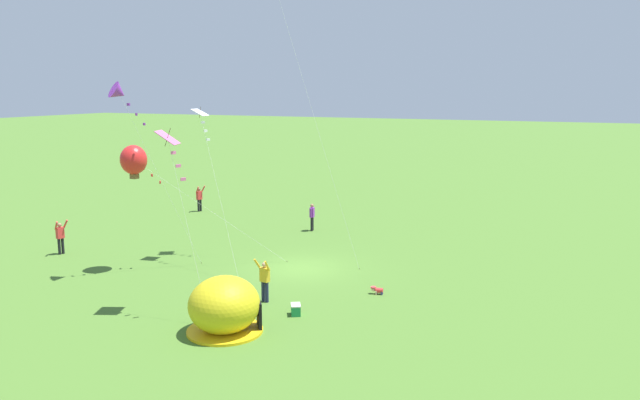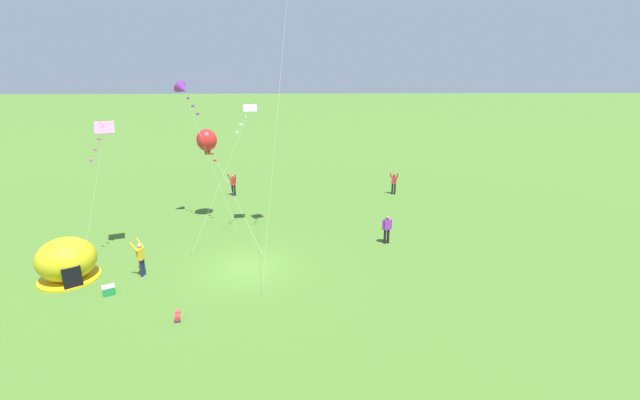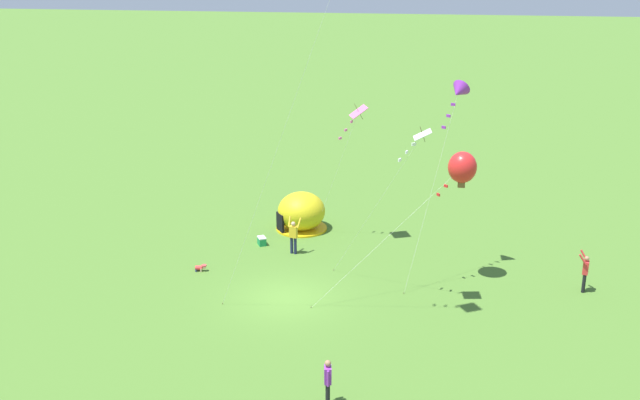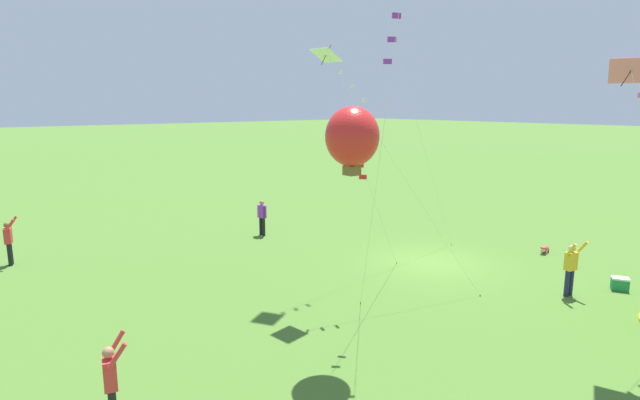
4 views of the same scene
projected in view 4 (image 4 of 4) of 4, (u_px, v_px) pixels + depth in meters
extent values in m
plane|color=#477028|center=(431.00, 262.00, 19.89)|extent=(300.00, 300.00, 0.00)
cube|color=#1E8C4C|center=(620.00, 285.00, 16.86)|extent=(0.63, 0.57, 0.38)
cube|color=white|center=(621.00, 278.00, 16.82)|extent=(0.64, 0.58, 0.06)
cylinder|color=red|center=(545.00, 249.00, 21.09)|extent=(0.27, 0.35, 0.22)
sphere|color=beige|center=(543.00, 250.00, 20.89)|extent=(0.19, 0.19, 0.19)
cylinder|color=#D83F3F|center=(543.00, 248.00, 20.87)|extent=(0.24, 0.24, 0.06)
cylinder|color=beige|center=(547.00, 252.00, 20.95)|extent=(0.07, 0.07, 0.17)
cylinder|color=beige|center=(542.00, 251.00, 21.08)|extent=(0.07, 0.07, 0.17)
cylinder|color=navy|center=(548.00, 251.00, 21.14)|extent=(0.09, 0.09, 0.13)
cylinder|color=navy|center=(544.00, 250.00, 21.25)|extent=(0.09, 0.09, 0.13)
cylinder|color=#1E2347|center=(571.00, 282.00, 16.38)|extent=(0.15, 0.15, 0.88)
cylinder|color=#1E2347|center=(567.00, 283.00, 16.29)|extent=(0.15, 0.15, 0.88)
cube|color=gold|center=(571.00, 261.00, 16.19)|extent=(0.31, 0.42, 0.60)
sphere|color=tan|center=(572.00, 248.00, 16.11)|extent=(0.22, 0.22, 0.22)
cylinder|color=gold|center=(582.00, 248.00, 16.09)|extent=(0.38, 0.10, 0.50)
cylinder|color=gold|center=(571.00, 250.00, 15.85)|extent=(0.39, 0.22, 0.50)
cylinder|color=black|center=(261.00, 226.00, 23.93)|extent=(0.15, 0.15, 0.88)
cylinder|color=black|center=(264.00, 227.00, 23.80)|extent=(0.15, 0.15, 0.88)
cube|color=purple|center=(262.00, 211.00, 23.73)|extent=(0.42, 0.30, 0.60)
sphere|color=#9E7051|center=(262.00, 203.00, 23.64)|extent=(0.22, 0.22, 0.22)
cylinder|color=purple|center=(258.00, 211.00, 23.89)|extent=(0.09, 0.09, 0.58)
cylinder|color=purple|center=(266.00, 212.00, 23.56)|extent=(0.09, 0.09, 0.58)
cylinder|color=black|center=(11.00, 253.00, 19.55)|extent=(0.15, 0.15, 0.88)
cylinder|color=black|center=(10.00, 255.00, 19.37)|extent=(0.15, 0.15, 0.88)
cube|color=red|center=(8.00, 236.00, 19.32)|extent=(0.43, 0.34, 0.60)
sphere|color=brown|center=(7.00, 225.00, 19.24)|extent=(0.22, 0.22, 0.22)
cylinder|color=red|center=(12.00, 222.00, 19.53)|extent=(0.14, 0.39, 0.50)
cylinder|color=red|center=(10.00, 225.00, 19.05)|extent=(0.25, 0.38, 0.50)
cube|color=red|center=(110.00, 374.00, 9.42)|extent=(0.43, 0.33, 0.60)
sphere|color=#9E7051|center=(108.00, 353.00, 9.34)|extent=(0.22, 0.22, 0.22)
cylinder|color=red|center=(116.00, 343.00, 9.64)|extent=(0.12, 0.39, 0.50)
cylinder|color=red|center=(117.00, 356.00, 9.16)|extent=(0.24, 0.38, 0.50)
cylinder|color=silver|center=(407.00, 182.00, 15.57)|extent=(3.13, 4.01, 7.63)
cylinder|color=brown|center=(480.00, 295.00, 16.33)|extent=(0.03, 0.03, 0.06)
cube|color=white|center=(326.00, 55.00, 14.81)|extent=(0.84, 0.78, 0.36)
cylinder|color=#332314|center=(326.00, 55.00, 14.80)|extent=(0.20, 0.25, 0.58)
cube|color=white|center=(340.00, 72.00, 14.90)|extent=(0.18, 0.19, 0.12)
cube|color=white|center=(352.00, 86.00, 14.99)|extent=(0.21, 0.12, 0.12)
cube|color=white|center=(364.00, 100.00, 15.07)|extent=(0.21, 0.13, 0.12)
cube|color=pink|center=(632.00, 71.00, 11.59)|extent=(1.14, 1.05, 0.55)
cylinder|color=#332314|center=(632.00, 70.00, 11.58)|extent=(0.24, 0.49, 0.75)
cylinder|color=silver|center=(401.00, 67.00, 19.63)|extent=(1.49, 5.72, 15.29)
cylinder|color=brown|center=(451.00, 245.00, 22.27)|extent=(0.03, 0.03, 0.06)
cylinder|color=silver|center=(377.00, 176.00, 13.11)|extent=(3.17, 1.99, 8.65)
cylinder|color=brown|center=(361.00, 303.00, 15.73)|extent=(0.03, 0.03, 0.06)
cube|color=purple|center=(397.00, 16.00, 10.98)|extent=(0.12, 0.21, 0.12)
cube|color=purple|center=(392.00, 39.00, 11.40)|extent=(0.17, 0.20, 0.12)
cube|color=purple|center=(388.00, 61.00, 11.82)|extent=(0.16, 0.20, 0.12)
cylinder|color=silver|center=(380.00, 216.00, 15.72)|extent=(4.04, 6.20, 5.45)
cylinder|color=brown|center=(396.00, 263.00, 19.68)|extent=(0.03, 0.03, 0.06)
ellipsoid|color=red|center=(352.00, 136.00, 11.75)|extent=(1.29, 1.29, 1.43)
cube|color=brown|center=(352.00, 170.00, 11.90)|extent=(0.32, 0.32, 0.23)
cube|color=red|center=(356.00, 152.00, 12.24)|extent=(0.17, 0.20, 0.12)
cube|color=red|center=(360.00, 165.00, 12.66)|extent=(0.18, 0.19, 0.12)
cube|color=red|center=(363.00, 177.00, 13.08)|extent=(0.20, 0.16, 0.12)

